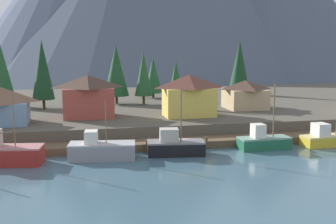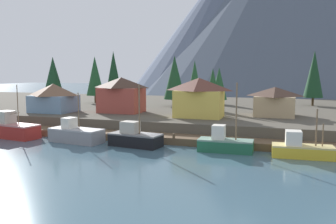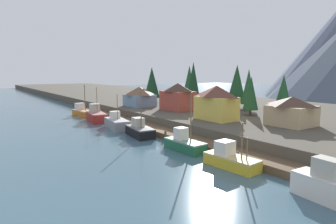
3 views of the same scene
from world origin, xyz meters
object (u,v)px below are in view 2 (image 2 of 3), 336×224
house_tan (275,101)px  house_blue (54,98)px  conifer_centre (195,80)px  conifer_mid_left (174,77)px  conifer_mid_right (114,75)px  conifer_far_left (53,79)px  conifer_near_right (95,76)px  conifer_back_right (213,87)px  fishing_boat_black (135,138)px  house_yellow (199,97)px  fishing_boat_grey (76,134)px  house_red (121,95)px  fishing_boat_green (225,143)px  fishing_boat_yellow (301,149)px  conifer_near_left (314,74)px  fishing_boat_red (13,129)px  conifer_back_left (219,84)px

house_tan → house_blue: size_ratio=0.88×
house_tan → conifer_centre: size_ratio=0.70×
house_tan → conifer_mid_left: (-21.64, 10.85, 3.77)m
conifer_mid_right → conifer_far_left: bearing=-145.5°
conifer_near_right → conifer_back_right: conifer_near_right is taller
fishing_boat_black → house_yellow: (5.53, 13.87, 4.73)m
fishing_boat_grey → conifer_centre: 31.94m
house_tan → conifer_centre: bearing=151.0°
fishing_boat_grey → house_red: size_ratio=1.03×
fishing_boat_green → fishing_boat_grey: bearing=-179.7°
conifer_centre → conifer_far_left: 30.04m
conifer_mid_left → conifer_centre: size_ratio=1.11×
conifer_mid_right → conifer_centre: bearing=4.9°
fishing_boat_yellow → house_red: (-31.38, 16.07, 4.80)m
conifer_near_left → conifer_mid_right: bearing=-161.5°
conifer_mid_right → house_tan: bearing=-12.5°
fishing_boat_grey → conifer_mid_right: (-8.19, 27.93, 8.21)m
fishing_boat_green → house_blue: fishing_boat_green is taller
fishing_boat_green → conifer_far_left: conifer_far_left is taller
fishing_boat_red → conifer_near_left: size_ratio=0.70×
fishing_boat_yellow → house_red: size_ratio=0.89×
conifer_mid_left → fishing_boat_green: bearing=-61.6°
fishing_boat_red → house_tan: bearing=37.3°
fishing_boat_yellow → fishing_boat_grey: bearing=177.4°
house_tan → house_blue: house_blue is taller
fishing_boat_red → conifer_centre: 36.99m
conifer_mid_right → fishing_boat_green: bearing=-42.6°
conifer_far_left → fishing_boat_red: bearing=-69.9°
fishing_boat_green → conifer_back_left: bearing=100.2°
house_yellow → conifer_mid_left: 19.84m
fishing_boat_green → fishing_boat_yellow: 9.12m
fishing_boat_yellow → house_red: 35.58m
fishing_boat_black → fishing_boat_yellow: (21.34, 0.44, -0.10)m
fishing_boat_grey → fishing_boat_yellow: size_ratio=1.17×
house_tan → conifer_far_left: 45.54m
fishing_boat_red → conifer_near_left: 62.28m
house_blue → conifer_back_right: bearing=21.2°
fishing_boat_green → house_yellow: bearing=115.0°
fishing_boat_grey → fishing_boat_yellow: (30.55, 0.60, -0.09)m
house_red → house_yellow: 15.78m
house_yellow → conifer_mid_right: (-22.92, 13.90, 3.47)m
house_yellow → conifer_mid_right: bearing=148.8°
house_tan → conifer_near_left: (7.31, 21.83, 4.48)m
conifer_mid_left → fishing_boat_grey: bearing=-99.2°
conifer_near_left → conifer_mid_left: size_ratio=1.10×
conifer_back_left → house_red: bearing=-123.3°
fishing_boat_grey → conifer_near_left: size_ratio=0.68×
house_blue → conifer_mid_left: conifer_mid_left is taller
house_yellow → conifer_mid_left: bearing=119.7°
fishing_boat_grey → conifer_near_right: size_ratio=0.74×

